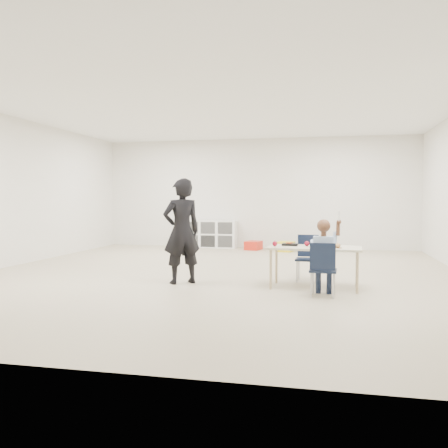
% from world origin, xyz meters
% --- Properties ---
extents(room, '(9.00, 9.02, 2.80)m').
position_xyz_m(room, '(0.00, 0.00, 1.40)').
color(room, '#C5B398').
rests_on(room, ground).
extents(table, '(1.31, 0.70, 0.59)m').
position_xyz_m(table, '(1.60, -0.87, 0.30)').
color(table, beige).
rests_on(table, ground).
extents(chair_near, '(0.36, 0.34, 0.70)m').
position_xyz_m(chair_near, '(1.72, -1.42, 0.35)').
color(chair_near, black).
rests_on(chair_near, ground).
extents(chair_far, '(0.36, 0.34, 0.70)m').
position_xyz_m(chair_far, '(1.48, -0.33, 0.35)').
color(chair_far, black).
rests_on(chair_far, ground).
extents(child, '(0.49, 0.49, 1.11)m').
position_xyz_m(child, '(1.72, -1.42, 0.55)').
color(child, '#BBD6FD').
rests_on(child, chair_near).
extents(lunch_tray_near, '(0.23, 0.17, 0.03)m').
position_xyz_m(lunch_tray_near, '(1.67, -0.83, 0.60)').
color(lunch_tray_near, black).
rests_on(lunch_tray_near, table).
extents(lunch_tray_far, '(0.23, 0.17, 0.03)m').
position_xyz_m(lunch_tray_far, '(1.25, -0.78, 0.60)').
color(lunch_tray_far, black).
rests_on(lunch_tray_far, table).
extents(milk_carton, '(0.07, 0.07, 0.10)m').
position_xyz_m(milk_carton, '(1.63, -0.98, 0.64)').
color(milk_carton, white).
rests_on(milk_carton, table).
extents(bread_roll, '(0.09, 0.09, 0.07)m').
position_xyz_m(bread_roll, '(1.91, -0.98, 0.62)').
color(bread_roll, tan).
rests_on(bread_roll, table).
extents(apple_near, '(0.07, 0.07, 0.07)m').
position_xyz_m(apple_near, '(1.49, -0.80, 0.62)').
color(apple_near, maroon).
rests_on(apple_near, table).
extents(apple_far, '(0.07, 0.07, 0.07)m').
position_xyz_m(apple_far, '(1.05, -0.91, 0.62)').
color(apple_far, maroon).
rests_on(apple_far, table).
extents(cubby_shelf, '(1.40, 0.40, 0.70)m').
position_xyz_m(cubby_shelf, '(-1.20, 4.28, 0.35)').
color(cubby_shelf, white).
rests_on(cubby_shelf, ground).
extents(adult, '(0.68, 0.64, 1.56)m').
position_xyz_m(adult, '(-0.34, -0.91, 0.78)').
color(adult, black).
rests_on(adult, ground).
extents(bin_red, '(0.43, 0.50, 0.21)m').
position_xyz_m(bin_red, '(-0.01, 3.98, 0.11)').
color(bin_red, red).
rests_on(bin_red, ground).
extents(bin_yellow, '(0.46, 0.54, 0.23)m').
position_xyz_m(bin_yellow, '(0.80, 3.80, 0.11)').
color(bin_yellow, yellow).
rests_on(bin_yellow, ground).
extents(bin_blue, '(0.41, 0.51, 0.24)m').
position_xyz_m(bin_blue, '(1.34, 3.81, 0.12)').
color(bin_blue, '#1632A7').
rests_on(bin_blue, ground).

